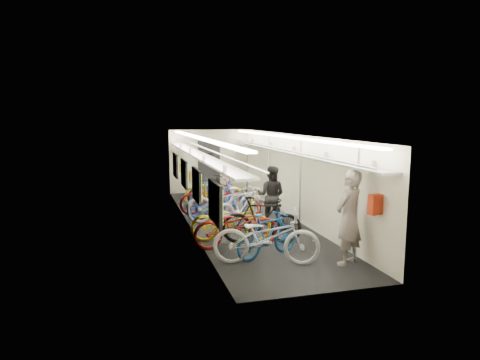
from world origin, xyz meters
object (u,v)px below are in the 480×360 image
backpack (375,204)px  passenger_mid (271,195)px  passenger_near (349,218)px  bicycle_0 (266,237)px  bicycle_1 (268,235)px

backpack → passenger_mid: bearing=87.4°
passenger_near → passenger_mid: passenger_near is taller
passenger_near → passenger_mid: 3.41m
bicycle_0 → bicycle_1: size_ratio=1.33×
bicycle_1 → passenger_mid: size_ratio=0.99×
bicycle_0 → bicycle_1: bearing=-4.7°
bicycle_1 → passenger_mid: (0.96, 2.59, 0.32)m
passenger_near → backpack: 0.64m
bicycle_0 → bicycle_1: 0.43m
bicycle_1 → backpack: bearing=-148.3°
bicycle_1 → passenger_mid: passenger_mid is taller
bicycle_0 → passenger_mid: size_ratio=1.32×
bicycle_1 → backpack: size_ratio=4.17×
bicycle_0 → passenger_near: 1.65m
backpack → passenger_near: bearing=107.9°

